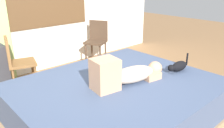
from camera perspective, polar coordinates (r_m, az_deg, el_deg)
bed at (r=2.75m, az=1.27°, el=-9.79°), size 2.25×1.88×0.53m
person_lying at (r=2.59m, az=3.59°, el=-2.40°), size 0.94×0.38×0.34m
cat at (r=3.05m, az=15.97°, el=-0.54°), size 0.36×0.14×0.21m
chair_by_desk at (r=3.69m, az=-22.40°, el=0.75°), size 0.47×0.47×0.86m
chair_spare at (r=4.69m, az=-3.75°, el=6.21°), size 0.52×0.52×0.86m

